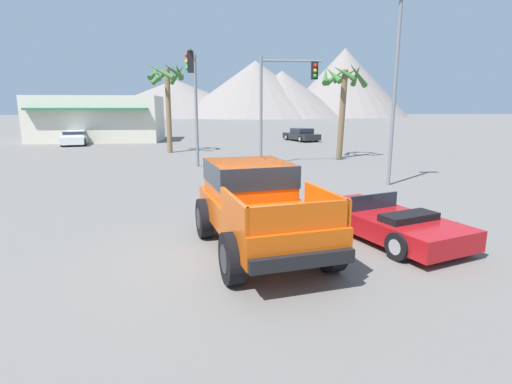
{
  "coord_description": "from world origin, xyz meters",
  "views": [
    {
      "loc": [
        -0.5,
        -8.51,
        3.19
      ],
      "look_at": [
        0.39,
        0.93,
        1.16
      ],
      "focal_mm": 28.0,
      "sensor_mm": 36.0,
      "label": 1
    }
  ],
  "objects": [
    {
      "name": "traffic_light_main",
      "position": [
        -1.63,
        11.71,
        4.09
      ],
      "size": [
        0.38,
        4.0,
        5.84
      ],
      "rotation": [
        0.0,
        0.0,
        4.71
      ],
      "color": "slate",
      "rests_on": "ground_plane"
    },
    {
      "name": "orange_pickup_truck",
      "position": [
        0.33,
        0.26,
        1.09
      ],
      "size": [
        3.04,
        5.08,
        1.92
      ],
      "rotation": [
        0.0,
        0.0,
        0.21
      ],
      "color": "#CC4C0C",
      "rests_on": "ground_plane"
    },
    {
      "name": "palm_tree_tall",
      "position": [
        7.15,
        16.07,
        4.36
      ],
      "size": [
        2.97,
        2.91,
        5.76
      ],
      "color": "brown",
      "rests_on": "ground_plane"
    },
    {
      "name": "street_lamp_post",
      "position": [
        6.53,
        7.21,
        4.46
      ],
      "size": [
        0.9,
        0.24,
        7.39
      ],
      "color": "slate",
      "rests_on": "ground_plane"
    },
    {
      "name": "distant_mountain_range",
      "position": [
        11.71,
        120.87,
        7.95
      ],
      "size": [
        104.59,
        66.03,
        21.24
      ],
      "color": "gray",
      "rests_on": "ground_plane"
    },
    {
      "name": "palm_tree_short",
      "position": [
        -3.91,
        20.29,
        4.66
      ],
      "size": [
        2.72,
        2.9,
        6.18
      ],
      "color": "brown",
      "rests_on": "ground_plane"
    },
    {
      "name": "red_convertible_car",
      "position": [
        3.59,
        0.6,
        0.4
      ],
      "size": [
        3.03,
        4.42,
        1.02
      ],
      "rotation": [
        0.0,
        0.0,
        0.35
      ],
      "color": "#B21419",
      "rests_on": "ground_plane"
    },
    {
      "name": "parked_car_white",
      "position": [
        -12.65,
        26.99,
        0.6
      ],
      "size": [
        2.66,
        4.58,
        1.18
      ],
      "rotation": [
        0.0,
        0.0,
        3.35
      ],
      "color": "white",
      "rests_on": "ground_plane"
    },
    {
      "name": "storefront_building",
      "position": [
        -11.66,
        30.83,
        2.08
      ],
      "size": [
        11.4,
        6.8,
        4.16
      ],
      "color": "beige",
      "rests_on": "ground_plane"
    },
    {
      "name": "traffic_light_crosswalk",
      "position": [
        3.12,
        13.51,
        4.05
      ],
      "size": [
        3.38,
        0.38,
        5.84
      ],
      "color": "slate",
      "rests_on": "ground_plane"
    },
    {
      "name": "parked_car_dark",
      "position": [
        7.4,
        29.07,
        0.6
      ],
      "size": [
        3.05,
        4.52,
        1.19
      ],
      "rotation": [
        0.0,
        0.0,
        0.34
      ],
      "color": "#232328",
      "rests_on": "ground_plane"
    },
    {
      "name": "ground_plane",
      "position": [
        0.0,
        0.0,
        0.0
      ],
      "size": [
        320.0,
        320.0,
        0.0
      ],
      "primitive_type": "plane",
      "color": "slate"
    }
  ]
}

